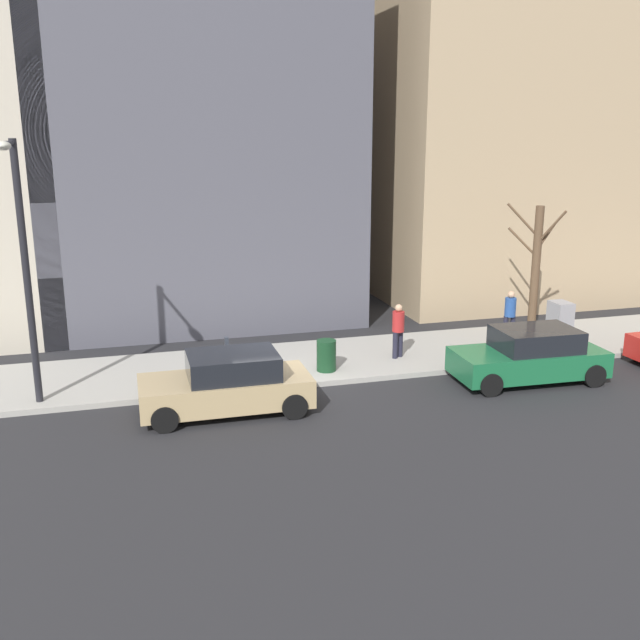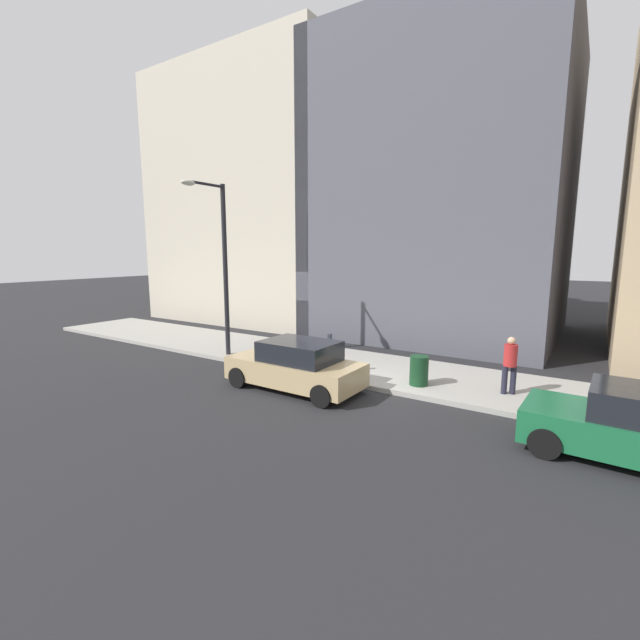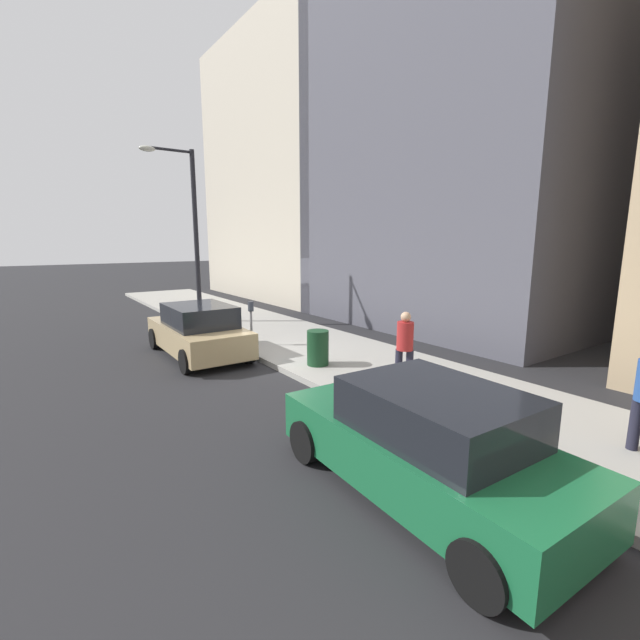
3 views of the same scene
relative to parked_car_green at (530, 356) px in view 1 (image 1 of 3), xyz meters
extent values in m
plane|color=#232326|center=(1.11, 6.77, -0.74)|extent=(120.00, 120.00, 0.00)
cube|color=#9E9B93|center=(3.11, 6.77, -0.66)|extent=(4.00, 36.00, 0.15)
cylinder|color=black|center=(0.71, -4.24, -0.42)|extent=(0.24, 0.65, 0.64)
cube|color=#196038|center=(0.00, 0.05, -0.17)|extent=(1.96, 4.27, 0.70)
cube|color=black|center=(-0.01, -0.15, 0.48)|extent=(1.68, 2.26, 0.60)
cylinder|color=black|center=(-0.79, 1.64, -0.42)|extent=(0.24, 0.65, 0.64)
cylinder|color=black|center=(0.91, 1.57, -0.42)|extent=(0.24, 0.65, 0.64)
cylinder|color=black|center=(-0.91, -1.46, -0.42)|extent=(0.24, 0.65, 0.64)
cylinder|color=black|center=(0.79, -1.53, -0.42)|extent=(0.24, 0.65, 0.64)
cube|color=tan|center=(-0.01, 8.55, -0.17)|extent=(1.83, 4.21, 0.70)
cube|color=black|center=(-0.01, 8.35, 0.48)|extent=(1.62, 2.21, 0.60)
cylinder|color=black|center=(-0.85, 10.11, -0.42)|extent=(0.23, 0.64, 0.64)
cylinder|color=black|center=(0.85, 10.09, -0.42)|extent=(0.23, 0.64, 0.64)
cylinder|color=black|center=(-0.87, 7.01, -0.42)|extent=(0.23, 0.64, 0.64)
cylinder|color=black|center=(0.83, 6.99, -0.42)|extent=(0.23, 0.64, 0.64)
cylinder|color=slate|center=(1.56, 8.26, -0.06)|extent=(0.07, 0.07, 1.05)
cube|color=#2D333D|center=(1.56, 8.26, 0.61)|extent=(0.14, 0.10, 0.30)
cube|color=#A8A399|center=(2.41, -2.56, -0.50)|extent=(0.83, 0.61, 0.18)
cube|color=#939399|center=(2.41, -2.56, 0.22)|extent=(0.75, 0.55, 1.25)
cylinder|color=black|center=(1.66, 13.06, 2.66)|extent=(0.18, 0.18, 6.50)
cylinder|color=black|center=(0.86, 13.06, 5.81)|extent=(1.60, 0.10, 0.10)
ellipsoid|color=beige|center=(0.06, 13.06, 5.76)|extent=(0.56, 0.32, 0.20)
cylinder|color=brown|center=(3.71, -2.37, 1.59)|extent=(0.28, 0.28, 4.35)
cylinder|color=brown|center=(4.02, -2.00, 2.55)|extent=(0.63, 0.85, 0.98)
cylinder|color=brown|center=(3.34, -2.60, 3.11)|extent=(0.80, 0.56, 1.15)
cylinder|color=brown|center=(3.98, -1.93, 3.28)|extent=(0.54, 0.97, 1.12)
cylinder|color=brown|center=(3.64, -2.62, 2.77)|extent=(0.21, 0.58, 0.90)
cylinder|color=#14381E|center=(2.01, 5.35, -0.14)|extent=(0.56, 0.56, 0.90)
cylinder|color=#1E1E2D|center=(3.37, -1.18, -0.18)|extent=(0.16, 0.16, 0.82)
cylinder|color=#1E1E2D|center=(3.32, -1.42, -0.18)|extent=(0.16, 0.16, 0.82)
cylinder|color=#23478C|center=(3.34, -1.30, 0.54)|extent=(0.36, 0.36, 0.62)
sphere|color=tan|center=(3.34, -1.30, 0.96)|extent=(0.22, 0.22, 0.22)
cylinder|color=#1E1E2D|center=(2.56, 3.01, -0.18)|extent=(0.16, 0.16, 0.82)
cylinder|color=#1E1E2D|center=(2.68, 2.80, -0.18)|extent=(0.16, 0.16, 0.82)
cylinder|color=#A52323|center=(2.62, 2.91, 0.54)|extent=(0.36, 0.36, 0.62)
sphere|color=tan|center=(2.62, 2.91, 0.96)|extent=(0.22, 0.22, 0.22)
cube|color=tan|center=(13.00, -5.96, 6.95)|extent=(12.78, 12.78, 15.36)
cube|color=#4C4C56|center=(12.09, 7.88, 6.31)|extent=(10.96, 10.96, 14.09)
camera|label=1|loc=(-16.67, 10.84, 5.99)|focal=40.00mm
camera|label=2|loc=(-10.15, 0.99, 3.46)|focal=24.00mm
camera|label=3|loc=(-4.08, -3.42, 2.57)|focal=24.00mm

